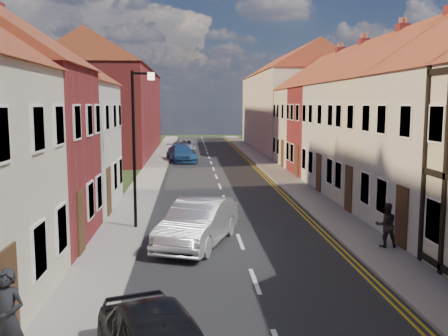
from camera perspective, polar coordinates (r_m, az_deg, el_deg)
road at (r=29.65m, az=-0.48°, el=-2.12°), size 7.00×90.00×0.02m
pavement_left at (r=29.71m, az=-8.98°, el=-2.10°), size 1.80×90.00×0.12m
pavement_right at (r=30.23m, az=7.88°, el=-1.92°), size 1.80×90.00×0.12m
cottage_r_cream_mid at (r=25.25m, az=22.17°, el=5.88°), size 8.30×5.20×9.00m
cottage_r_pink at (r=30.20m, az=17.66°, el=6.22°), size 8.30×6.00×9.00m
cottage_r_white_far at (r=35.28m, az=14.43°, el=6.45°), size 8.30×5.20×9.00m
cottage_r_cream_far at (r=40.44m, az=12.02°, el=6.60°), size 8.30×6.00×9.00m
cottage_l_pink at (r=24.25m, az=-22.15°, el=5.58°), size 8.30×6.30×8.80m
block_right_far at (r=55.32m, az=7.66°, el=7.70°), size 8.30×24.20×10.50m
block_left_far at (r=49.77m, az=-12.77°, el=7.63°), size 8.30×24.20×10.50m
lamppost at (r=19.35m, az=-10.02°, el=3.23°), size 0.88×0.15×6.00m
car_mid at (r=17.42m, az=-2.97°, el=-6.27°), size 3.21×5.09×1.58m
car_far at (r=42.43m, az=-4.89°, el=1.67°), size 3.01×5.21×1.42m
car_distant at (r=50.90m, az=-4.56°, el=2.53°), size 2.39×4.73×1.28m
pedestrian_left at (r=10.26m, az=-23.45°, el=-15.40°), size 0.76×0.60×1.81m
pedestrian_right at (r=17.63m, az=18.04°, el=-6.21°), size 0.76×0.61×1.50m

